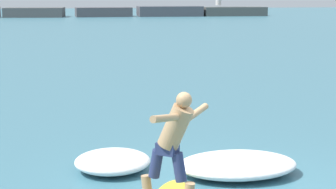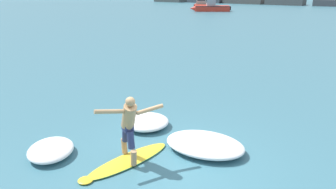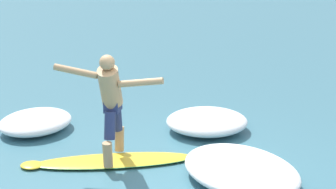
{
  "view_description": "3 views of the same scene",
  "coord_description": "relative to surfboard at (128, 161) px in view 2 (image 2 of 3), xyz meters",
  "views": [
    {
      "loc": [
        -2.03,
        -7.28,
        2.82
      ],
      "look_at": [
        -0.69,
        1.51,
        1.21
      ],
      "focal_mm": 60.0,
      "sensor_mm": 36.0,
      "label": 1
    },
    {
      "loc": [
        2.81,
        -5.62,
        3.77
      ],
      "look_at": [
        -0.71,
        1.05,
        1.21
      ],
      "focal_mm": 35.0,
      "sensor_mm": 36.0,
      "label": 2
    },
    {
      "loc": [
        8.61,
        -3.93,
        4.12
      ],
      "look_at": [
        -1.33,
        0.67,
        0.76
      ],
      "focal_mm": 85.0,
      "sensor_mm": 36.0,
      "label": 3
    }
  ],
  "objects": [
    {
      "name": "wave_foam_at_nose",
      "position": [
        1.32,
        1.31,
        0.13
      ],
      "size": [
        1.93,
        1.38,
        0.32
      ],
      "color": "white",
      "rests_on": "ground"
    },
    {
      "name": "fishing_boat_near_jetty",
      "position": [
        -18.24,
        48.85,
        0.65
      ],
      "size": [
        4.38,
        8.59,
        2.95
      ],
      "color": "#BC3626",
      "rests_on": "ground"
    },
    {
      "name": "rock_jetty_breakwater",
      "position": [
        -6.9,
        62.35,
        0.6
      ],
      "size": [
        56.25,
        4.89,
        5.82
      ],
      "color": "#535655",
      "rests_on": "ground"
    },
    {
      "name": "ground_plane",
      "position": [
        0.99,
        0.35,
        -0.03
      ],
      "size": [
        200.0,
        200.0,
        0.0
      ],
      "primitive_type": "plane",
      "color": "#3C7080"
    },
    {
      "name": "small_boat_offshore",
      "position": [
        -13.61,
        41.02,
        0.54
      ],
      "size": [
        5.73,
        3.98,
        2.7
      ],
      "color": "red",
      "rests_on": "ground"
    },
    {
      "name": "surfer",
      "position": [
        0.09,
        -0.02,
        0.93
      ],
      "size": [
        1.0,
        1.25,
        1.54
      ],
      "color": "tan",
      "rests_on": "surfboard"
    },
    {
      "name": "wave_foam_beside",
      "position": [
        -0.62,
        1.81,
        0.12
      ],
      "size": [
        1.62,
        1.64,
        0.3
      ],
      "color": "white",
      "rests_on": "ground"
    },
    {
      "name": "wave_foam_at_tail",
      "position": [
        -1.74,
        -0.58,
        0.11
      ],
      "size": [
        1.57,
        1.62,
        0.28
      ],
      "color": "white",
      "rests_on": "ground"
    },
    {
      "name": "surfboard",
      "position": [
        0.0,
        0.0,
        0.0
      ],
      "size": [
        1.18,
        2.41,
        0.2
      ],
      "color": "yellow",
      "rests_on": "ground"
    }
  ]
}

